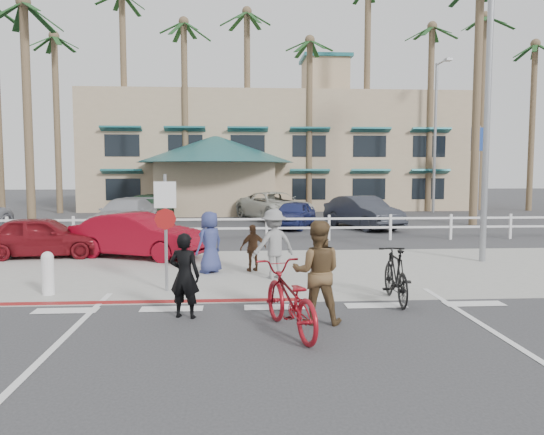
{
  "coord_description": "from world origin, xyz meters",
  "views": [
    {
      "loc": [
        -0.74,
        -9.53,
        2.66
      ],
      "look_at": [
        0.15,
        3.75,
        1.5
      ],
      "focal_mm": 35.0,
      "sensor_mm": 36.0,
      "label": 1
    }
  ],
  "objects": [
    {
      "name": "palm_2",
      "position": [
        -8.0,
        26.0,
        8.0
      ],
      "size": [
        4.0,
        4.0,
        16.0
      ],
      "primitive_type": null,
      "color": "#153718",
      "rests_on": "ground"
    },
    {
      "name": "palm_4",
      "position": [
        0.0,
        26.0,
        7.5
      ],
      "size": [
        4.0,
        4.0,
        15.0
      ],
      "primitive_type": null,
      "color": "#153718",
      "rests_on": "ground"
    },
    {
      "name": "rider_red",
      "position": [
        -1.68,
        0.01,
        0.78
      ],
      "size": [
        0.65,
        0.52,
        1.56
      ],
      "primitive_type": "imported",
      "rotation": [
        0.0,
        0.0,
        2.85
      ],
      "color": "black",
      "rests_on": "ground"
    },
    {
      "name": "lot_car_2",
      "position": [
        1.91,
        15.04,
        0.64
      ],
      "size": [
        2.8,
        4.07,
        1.29
      ],
      "primitive_type": "imported",
      "rotation": [
        0.0,
        0.0,
        -0.38
      ],
      "color": "navy",
      "rests_on": "ground"
    },
    {
      "name": "ground",
      "position": [
        0.0,
        0.0,
        0.0
      ],
      "size": [
        140.0,
        140.0,
        0.0
      ],
      "primitive_type": "plane",
      "color": "#333335"
    },
    {
      "name": "streetlight_1",
      "position": [
        12.0,
        24.0,
        4.75
      ],
      "size": [
        0.6,
        2.0,
        9.5
      ],
      "primitive_type": null,
      "color": "gray",
      "rests_on": "ground"
    },
    {
      "name": "pedestrian_a",
      "position": [
        0.17,
        3.44,
        0.86
      ],
      "size": [
        1.28,
        1.04,
        1.73
      ],
      "primitive_type": "imported",
      "rotation": [
        0.0,
        0.0,
        3.56
      ],
      "color": "gray",
      "rests_on": "ground"
    },
    {
      "name": "palm_5",
      "position": [
        4.0,
        25.0,
        6.5
      ],
      "size": [
        4.0,
        4.0,
        13.0
      ],
      "primitive_type": null,
      "color": "#153718",
      "rests_on": "ground"
    },
    {
      "name": "bike_path",
      "position": [
        0.0,
        -2.0,
        0.0
      ],
      "size": [
        12.0,
        16.0,
        0.01
      ],
      "primitive_type": "cube",
      "color": "#333335",
      "rests_on": "ground"
    },
    {
      "name": "lot_car_1",
      "position": [
        -5.69,
        14.39,
        0.73
      ],
      "size": [
        2.67,
        5.23,
        1.45
      ],
      "primitive_type": "imported",
      "rotation": [
        0.0,
        0.0,
        -0.13
      ],
      "color": "#9D9EA4",
      "rests_on": "ground"
    },
    {
      "name": "lot_car_4",
      "position": [
        -5.52,
        18.46,
        0.71
      ],
      "size": [
        2.96,
        5.2,
        1.42
      ],
      "primitive_type": "imported",
      "rotation": [
        0.0,
        0.0,
        -0.21
      ],
      "color": "#1F3D27",
      "rests_on": "ground"
    },
    {
      "name": "palm_8",
      "position": [
        16.0,
        26.0,
        7.5
      ],
      "size": [
        4.0,
        4.0,
        15.0
      ],
      "primitive_type": null,
      "color": "#153718",
      "rests_on": "ground"
    },
    {
      "name": "cross_street",
      "position": [
        0.0,
        8.5,
        0.0
      ],
      "size": [
        40.0,
        5.0,
        0.01
      ],
      "primitive_type": "cube",
      "color": "#333335",
      "rests_on": "ground"
    },
    {
      "name": "lot_car_3",
      "position": [
        5.12,
        14.66,
        0.75
      ],
      "size": [
        3.14,
        4.84,
        1.51
      ],
      "primitive_type": "imported",
      "rotation": [
        0.0,
        0.0,
        0.37
      ],
      "color": "#262931",
      "rests_on": "ground"
    },
    {
      "name": "pedestrian_child",
      "position": [
        -0.31,
        4.4,
        0.63
      ],
      "size": [
        0.8,
        0.53,
        1.26
      ],
      "primitive_type": "imported",
      "rotation": [
        0.0,
        0.0,
        3.48
      ],
      "color": "#4B2E1A",
      "rests_on": "ground"
    },
    {
      "name": "sign_post",
      "position": [
        -2.3,
        2.2,
        1.45
      ],
      "size": [
        0.5,
        0.1,
        2.9
      ],
      "primitive_type": null,
      "color": "gray",
      "rests_on": "ground"
    },
    {
      "name": "palm_10",
      "position": [
        -10.0,
        15.0,
        6.0
      ],
      "size": [
        4.0,
        4.0,
        12.0
      ],
      "primitive_type": null,
      "color": "#153718",
      "rests_on": "ground"
    },
    {
      "name": "streetlight_0",
      "position": [
        6.5,
        5.5,
        4.5
      ],
      "size": [
        0.6,
        2.0,
        9.0
      ],
      "primitive_type": null,
      "color": "gray",
      "rests_on": "ground"
    },
    {
      "name": "car_red_compact",
      "position": [
        -6.74,
        7.2,
        0.64
      ],
      "size": [
        3.91,
        1.88,
        1.29
      ],
      "primitive_type": "imported",
      "rotation": [
        0.0,
        0.0,
        1.67
      ],
      "color": "maroon",
      "rests_on": "ground"
    },
    {
      "name": "bollard_0",
      "position": [
        -4.8,
        2.0,
        0.47
      ],
      "size": [
        0.26,
        0.26,
        0.95
      ],
      "primitive_type": null,
      "color": "silver",
      "rests_on": "ground"
    },
    {
      "name": "building",
      "position": [
        2.0,
        31.0,
        5.65
      ],
      "size": [
        28.0,
        16.0,
        11.3
      ],
      "primitive_type": null,
      "color": "tan",
      "rests_on": "ground"
    },
    {
      "name": "lot_car_5",
      "position": [
        1.36,
        19.21,
        0.77
      ],
      "size": [
        4.59,
        6.08,
        1.53
      ],
      "primitive_type": "imported",
      "rotation": [
        0.0,
        0.0,
        0.42
      ],
      "color": "beige",
      "rests_on": "ground"
    },
    {
      "name": "rider_black",
      "position": [
        0.66,
        -0.48,
        0.91
      ],
      "size": [
        0.98,
        0.82,
        1.81
      ],
      "primitive_type": "imported",
      "rotation": [
        0.0,
        0.0,
        2.98
      ],
      "color": "brown",
      "rests_on": "ground"
    },
    {
      "name": "palm_6",
      "position": [
        8.0,
        26.0,
        8.5
      ],
      "size": [
        4.0,
        4.0,
        17.0
      ],
      "primitive_type": null,
      "color": "#153718",
      "rests_on": "ground"
    },
    {
      "name": "curb_red",
      "position": [
        -3.0,
        1.2,
        0.01
      ],
      "size": [
        7.0,
        0.25,
        0.02
      ],
      "primitive_type": "cube",
      "color": "maroon",
      "rests_on": "ground"
    },
    {
      "name": "bike_red",
      "position": [
        0.12,
        -1.02,
        0.57
      ],
      "size": [
        1.31,
        2.31,
        1.15
      ],
      "primitive_type": "imported",
      "rotation": [
        0.0,
        0.0,
        3.41
      ],
      "color": "maroon",
      "rests_on": "ground"
    },
    {
      "name": "pedestrian_b",
      "position": [
        -1.44,
        4.26,
        0.81
      ],
      "size": [
        0.93,
        0.93,
        1.63
      ],
      "primitive_type": "imported",
      "rotation": [
        0.0,
        0.0,
        3.92
      ],
      "color": "navy",
      "rests_on": "ground"
    },
    {
      "name": "palm_9",
      "position": [
        19.0,
        25.0,
        6.5
      ],
      "size": [
        4.0,
        4.0,
        13.0
      ],
      "primitive_type": null,
      "color": "#153718",
      "rests_on": "ground"
    },
    {
      "name": "palm_3",
      "position": [
        -4.0,
        25.0,
        7.0
      ],
      "size": [
        4.0,
        4.0,
        14.0
      ],
      "primitive_type": null,
      "color": "#153718",
      "rests_on": "ground"
    },
    {
      "name": "bike_black",
      "position": [
        2.48,
        0.88,
        0.57
      ],
      "size": [
        0.63,
        1.91,
        1.13
      ],
      "primitive_type": "imported",
      "rotation": [
        0.0,
        0.0,
        3.09
      ],
      "color": "black",
      "rests_on": "ground"
    },
    {
      "name": "sidewalk_plaza",
      "position": [
        0.0,
        4.5,
        0.01
      ],
      "size": [
        22.0,
        7.0,
        0.01
      ],
      "primitive_type": "cube",
      "color": "gray",
      "rests_on": "ground"
    },
    {
      "name": "car_white_sedan",
      "position": [
        -3.76,
        6.9,
        0.69
      ],
      "size": [
        4.42,
        2.98,
        1.38
      ],
      "primitive_type": "imported",
      "rotation": [
        0.0,
        0.0,
        1.17
      ],
      "color": "maroon",
      "rests_on": "ground"
    },
    {
      "name": "rail_fence",
      "position": [
        0.5,
        10.5,
        0.5
      ],
      "size": [
        29.4,
        0.16,
        1.0
      ],
      "primitive_type": null,
      "color": "silver",
      "rests_on": "ground"
    },
    {
      "name": "palm_11",
      "position": [
        11.0,
        16.0,
        7.0
      ],
      "size": [
        4.0,
        4.0,
        14.0
      ],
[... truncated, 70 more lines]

